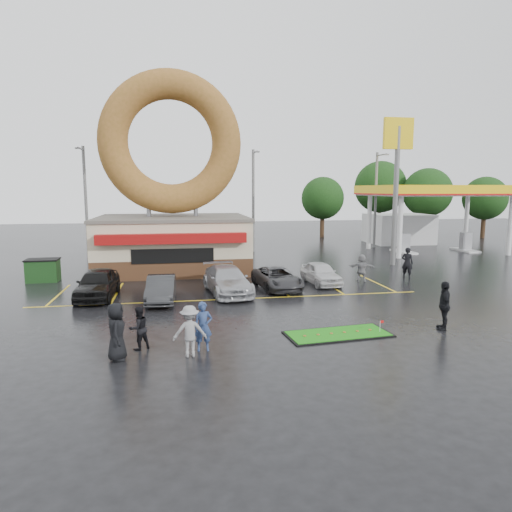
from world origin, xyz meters
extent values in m
plane|color=black|center=(0.00, 0.00, 0.00)|extent=(120.00, 120.00, 0.00)
cube|color=#472B19|center=(-3.00, 13.00, 0.60)|extent=(10.00, 8.00, 1.20)
cube|color=beige|center=(-3.00, 13.00, 2.35)|extent=(10.00, 8.00, 2.30)
cube|color=#59544C|center=(-3.00, 13.00, 3.60)|extent=(10.20, 8.20, 0.20)
cube|color=maroon|center=(-3.00, 8.70, 2.60)|extent=(9.00, 0.60, 0.60)
cylinder|color=slate|center=(-4.60, 13.00, 4.30)|extent=(0.30, 0.30, 1.20)
cylinder|color=slate|center=(-1.40, 13.00, 4.30)|extent=(0.30, 0.30, 1.20)
torus|color=brown|center=(-3.00, 13.00, 8.70)|extent=(9.60, 2.00, 9.60)
cylinder|color=silver|center=(15.00, 15.00, 2.50)|extent=(0.40, 0.40, 5.00)
cylinder|color=silver|center=(25.00, 15.00, 2.50)|extent=(0.40, 0.40, 5.00)
cylinder|color=silver|center=(15.00, 21.00, 2.50)|extent=(0.40, 0.40, 5.00)
cylinder|color=silver|center=(25.00, 21.00, 2.50)|extent=(0.40, 0.40, 5.00)
cube|color=silver|center=(20.00, 18.00, 5.25)|extent=(12.00, 8.00, 0.50)
cube|color=yellow|center=(20.00, 18.00, 5.55)|extent=(12.30, 8.30, 0.70)
cube|color=#99999E|center=(17.00, 18.00, 0.90)|extent=(0.90, 0.60, 1.60)
cube|color=#99999E|center=(23.00, 18.00, 0.90)|extent=(0.90, 0.60, 1.60)
cube|color=silver|center=(20.00, 25.00, 1.50)|extent=(6.00, 5.00, 3.00)
cylinder|color=slate|center=(13.00, 12.00, 5.00)|extent=(0.36, 0.36, 10.00)
cube|color=yellow|center=(13.00, 12.00, 9.50)|extent=(2.20, 0.30, 2.20)
cylinder|color=slate|center=(-10.00, 20.00, 4.50)|extent=(0.24, 0.24, 9.00)
cylinder|color=slate|center=(-10.00, 19.00, 8.70)|extent=(0.12, 2.00, 0.12)
cube|color=slate|center=(-10.00, 18.00, 8.65)|extent=(0.40, 0.18, 0.12)
cylinder|color=slate|center=(4.00, 21.00, 4.50)|extent=(0.24, 0.24, 9.00)
cylinder|color=slate|center=(4.00, 20.00, 8.70)|extent=(0.12, 2.00, 0.12)
cube|color=slate|center=(4.00, 19.00, 8.65)|extent=(0.40, 0.18, 0.12)
cylinder|color=slate|center=(16.00, 22.00, 4.50)|extent=(0.24, 0.24, 9.00)
cylinder|color=slate|center=(16.00, 21.00, 8.70)|extent=(0.12, 2.00, 0.12)
cube|color=slate|center=(16.00, 20.00, 8.65)|extent=(0.40, 0.18, 0.12)
cylinder|color=#332114|center=(26.00, 30.00, 1.44)|extent=(0.50, 0.50, 2.88)
sphere|color=black|center=(26.00, 30.00, 5.20)|extent=(5.60, 5.60, 5.60)
cylinder|color=#332114|center=(32.00, 28.00, 1.26)|extent=(0.50, 0.50, 2.52)
sphere|color=black|center=(32.00, 28.00, 4.55)|extent=(4.90, 4.90, 4.90)
cylinder|color=#332114|center=(22.00, 34.00, 1.62)|extent=(0.50, 0.50, 3.24)
sphere|color=black|center=(22.00, 34.00, 5.85)|extent=(6.30, 6.30, 6.30)
cylinder|color=#332114|center=(14.00, 32.00, 1.26)|extent=(0.50, 0.50, 2.52)
sphere|color=black|center=(14.00, 32.00, 4.55)|extent=(4.90, 4.90, 4.90)
imported|color=black|center=(-6.81, 4.82, 0.76)|extent=(1.96, 4.55, 1.53)
imported|color=#28292A|center=(-3.56, 3.51, 0.64)|extent=(1.48, 3.93, 1.28)
imported|color=#A2A3A7|center=(-0.12, 4.76, 0.72)|extent=(2.63, 5.17, 1.44)
imported|color=#323235|center=(2.78, 5.46, 0.60)|extent=(2.53, 4.54, 1.20)
imported|color=silver|center=(5.58, 6.24, 0.65)|extent=(1.80, 3.93, 1.31)
imported|color=navy|center=(-1.88, -3.86, 0.86)|extent=(0.64, 0.43, 1.72)
imported|color=black|center=(-4.09, -3.36, 0.76)|extent=(0.94, 0.89, 1.53)
imported|color=gray|center=(-2.36, -4.34, 0.87)|extent=(1.14, 0.68, 1.74)
imported|color=black|center=(-4.72, -4.27, 0.96)|extent=(0.65, 0.96, 1.92)
imported|color=black|center=(7.72, -3.04, 0.98)|extent=(0.88, 1.24, 1.95)
imported|color=gray|center=(8.26, 6.55, 0.84)|extent=(1.63, 1.04, 1.68)
imported|color=black|center=(11.48, 7.03, 0.98)|extent=(0.85, 0.83, 1.97)
cube|color=#183D17|center=(-10.81, 9.88, 0.65)|extent=(1.83, 1.24, 1.30)
cube|color=black|center=(3.32, -3.01, 0.02)|extent=(4.19, 2.15, 0.05)
cube|color=#1E7C14|center=(3.32, -3.01, 0.05)|extent=(3.99, 1.95, 0.03)
cylinder|color=silver|center=(4.99, -3.11, 0.28)|extent=(0.02, 0.02, 0.46)
cube|color=red|center=(5.06, -3.11, 0.46)|extent=(0.14, 0.01, 0.10)
camera|label=1|loc=(-2.67, -19.17, 5.55)|focal=32.00mm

